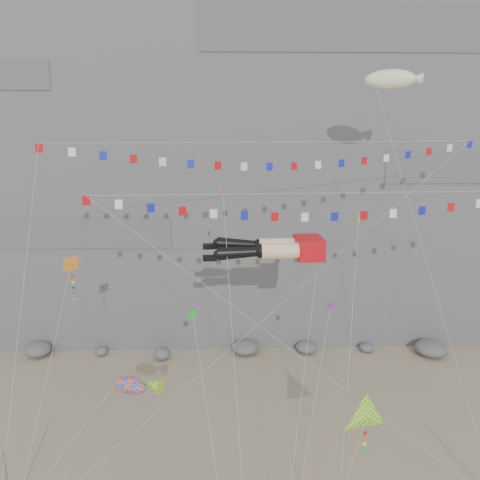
{
  "coord_description": "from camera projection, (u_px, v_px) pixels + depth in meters",
  "views": [
    {
      "loc": [
        -1.83,
        -25.22,
        21.15
      ],
      "look_at": [
        -0.76,
        9.0,
        13.27
      ],
      "focal_mm": 35.0,
      "sensor_mm": 36.0,
      "label": 1
    }
  ],
  "objects": [
    {
      "name": "small_kite_b",
      "position": [
        330.0,
        310.0,
        30.52
      ],
      "size": [
        4.38,
        10.04,
        14.25
      ],
      "color": "purple",
      "rests_on": "ground"
    },
    {
      "name": "ground",
      "position": [
        257.0,
        477.0,
        29.36
      ],
      "size": [
        120.0,
        120.0,
        0.0
      ],
      "primitive_type": "plane",
      "color": "gray",
      "rests_on": "ground"
    },
    {
      "name": "fish_windsock",
      "position": [
        129.0,
        386.0,
        27.17
      ],
      "size": [
        8.33,
        4.47,
        9.9
      ],
      "color": "#FF510D",
      "rests_on": "ground"
    },
    {
      "name": "blimp_windsock",
      "position": [
        390.0,
        80.0,
        33.5
      ],
      "size": [
        6.45,
        13.06,
        27.69
      ],
      "color": "beige",
      "rests_on": "ground"
    },
    {
      "name": "harlequin_kite",
      "position": [
        71.0,
        265.0,
        30.76
      ],
      "size": [
        2.41,
        9.98,
        15.53
      ],
      "color": "red",
      "rests_on": "ground"
    },
    {
      "name": "small_kite_c",
      "position": [
        193.0,
        317.0,
        28.97
      ],
      "size": [
        2.94,
        9.82,
        13.85
      ],
      "color": "green",
      "rests_on": "ground"
    },
    {
      "name": "talus_boulders",
      "position": [
        245.0,
        347.0,
        45.79
      ],
      "size": [
        60.0,
        3.0,
        1.2
      ],
      "primitive_type": null,
      "color": "slate",
      "rests_on": "ground"
    },
    {
      "name": "flag_banner_lower",
      "position": [
        321.0,
        194.0,
        28.43
      ],
      "size": [
        27.92,
        6.16,
        20.72
      ],
      "color": "#B90B13",
      "rests_on": "ground"
    },
    {
      "name": "legs_kite",
      "position": [
        276.0,
        248.0,
        31.35
      ],
      "size": [
        8.1,
        13.66,
        18.58
      ],
      "rotation": [
        0.0,
        0.0,
        0.04
      ],
      "color": "#B90B13",
      "rests_on": "ground"
    },
    {
      "name": "delta_kite",
      "position": [
        366.0,
        417.0,
        25.07
      ],
      "size": [
        5.13,
        5.16,
        8.72
      ],
      "color": "yellow",
      "rests_on": "ground"
    },
    {
      "name": "small_kite_d",
      "position": [
        359.0,
        223.0,
        32.72
      ],
      "size": [
        4.57,
        13.52,
        20.3
      ],
      "color": "#FEF715",
      "rests_on": "ground"
    },
    {
      "name": "flag_banner_upper",
      "position": [
        282.0,
        142.0,
        32.25
      ],
      "size": [
        31.25,
        16.61,
        28.89
      ],
      "color": "#B90B13",
      "rests_on": "ground"
    },
    {
      "name": "small_kite_a",
      "position": [
        223.0,
        201.0,
        31.6
      ],
      "size": [
        1.7,
        12.4,
        20.88
      ],
      "color": "#E65913",
      "rests_on": "ground"
    },
    {
      "name": "cliff",
      "position": [
        240.0,
        99.0,
        54.92
      ],
      "size": [
        80.0,
        28.0,
        50.0
      ],
      "primitive_type": "cube",
      "color": "slate",
      "rests_on": "ground"
    }
  ]
}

